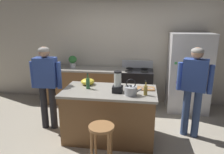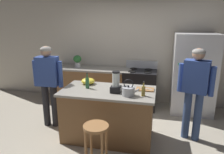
# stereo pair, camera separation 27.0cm
# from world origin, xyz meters

# --- Properties ---
(ground_plane) EXTENTS (14.00, 14.00, 0.00)m
(ground_plane) POSITION_xyz_m (0.00, 0.00, 0.00)
(ground_plane) COLOR #B2A893
(back_wall) EXTENTS (8.00, 0.10, 2.70)m
(back_wall) POSITION_xyz_m (0.00, 1.95, 1.35)
(back_wall) COLOR beige
(back_wall) RESTS_ON ground_plane
(kitchen_island) EXTENTS (1.59, 0.85, 0.90)m
(kitchen_island) POSITION_xyz_m (0.00, 0.00, 0.45)
(kitchen_island) COLOR brown
(kitchen_island) RESTS_ON ground_plane
(back_counter_run) EXTENTS (2.00, 0.64, 0.90)m
(back_counter_run) POSITION_xyz_m (-0.80, 1.55, 0.45)
(back_counter_run) COLOR brown
(back_counter_run) RESTS_ON ground_plane
(refrigerator) EXTENTS (0.90, 0.73, 1.78)m
(refrigerator) POSITION_xyz_m (1.58, 1.50, 0.89)
(refrigerator) COLOR silver
(refrigerator) RESTS_ON ground_plane
(stove_range) EXTENTS (0.76, 0.65, 1.08)m
(stove_range) POSITION_xyz_m (0.41, 1.52, 0.46)
(stove_range) COLOR black
(stove_range) RESTS_ON ground_plane
(person_by_island_left) EXTENTS (0.59, 0.24, 1.60)m
(person_by_island_left) POSITION_xyz_m (-1.22, 0.19, 0.97)
(person_by_island_left) COLOR #26262B
(person_by_island_left) RESTS_ON ground_plane
(person_by_sink_right) EXTENTS (0.59, 0.33, 1.62)m
(person_by_sink_right) POSITION_xyz_m (1.44, 0.30, 0.99)
(person_by_sink_right) COLOR #384C7A
(person_by_sink_right) RESTS_ON ground_plane
(bar_stool) EXTENTS (0.36, 0.36, 0.65)m
(bar_stool) POSITION_xyz_m (0.02, -0.78, 0.50)
(bar_stool) COLOR #9E6B3D
(bar_stool) RESTS_ON ground_plane
(potted_plant) EXTENTS (0.20, 0.20, 0.30)m
(potted_plant) POSITION_xyz_m (-1.17, 1.55, 1.08)
(potted_plant) COLOR silver
(potted_plant) RESTS_ON back_counter_run
(blender_appliance) EXTENTS (0.17, 0.17, 0.35)m
(blender_appliance) POSITION_xyz_m (0.15, -0.08, 1.05)
(blender_appliance) COLOR black
(blender_appliance) RESTS_ON kitchen_island
(bottle_olive_oil) EXTENTS (0.07, 0.07, 0.28)m
(bottle_olive_oil) POSITION_xyz_m (-0.38, 0.02, 1.00)
(bottle_olive_oil) COLOR #2D6638
(bottle_olive_oil) RESTS_ON kitchen_island
(bottle_vinegar) EXTENTS (0.06, 0.06, 0.24)m
(bottle_vinegar) POSITION_xyz_m (0.61, -0.15, 0.99)
(bottle_vinegar) COLOR olive
(bottle_vinegar) RESTS_ON kitchen_island
(mixing_bowl) EXTENTS (0.25, 0.25, 0.11)m
(mixing_bowl) POSITION_xyz_m (-0.45, 0.26, 0.96)
(mixing_bowl) COLOR yellow
(mixing_bowl) RESTS_ON kitchen_island
(tea_kettle) EXTENTS (0.28, 0.20, 0.27)m
(tea_kettle) POSITION_xyz_m (0.38, -0.19, 0.98)
(tea_kettle) COLOR #B7BABF
(tea_kettle) RESTS_ON kitchen_island
(cutting_board) EXTENTS (0.30, 0.20, 0.02)m
(cutting_board) POSITION_xyz_m (0.61, 0.15, 0.91)
(cutting_board) COLOR #9E6B3D
(cutting_board) RESTS_ON kitchen_island
(chef_knife) EXTENTS (0.22, 0.11, 0.01)m
(chef_knife) POSITION_xyz_m (0.63, 0.15, 0.93)
(chef_knife) COLOR #B7BABF
(chef_knife) RESTS_ON cutting_board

